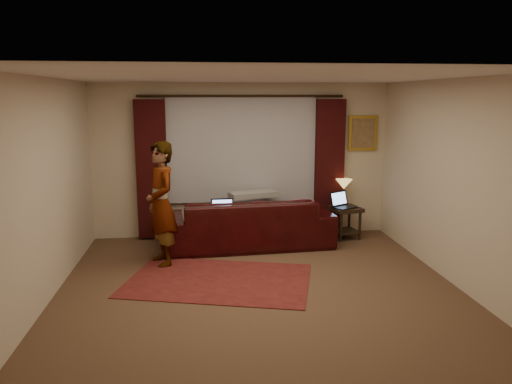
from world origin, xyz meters
TOP-DOWN VIEW (x-y plane):
  - floor at (0.00, 0.00)m, footprint 5.00×5.00m
  - ceiling at (0.00, 0.00)m, footprint 5.00×5.00m
  - wall_back at (0.00, 2.50)m, footprint 5.00×0.02m
  - wall_front at (0.00, -2.50)m, footprint 5.00×0.02m
  - wall_left at (-2.50, 0.00)m, footprint 0.02×5.00m
  - wall_right at (2.50, 0.00)m, footprint 0.02×5.00m
  - sheer_curtain at (0.00, 2.44)m, footprint 2.50×0.05m
  - drape_left at (-1.50, 2.39)m, footprint 0.50×0.14m
  - drape_right at (1.50, 2.39)m, footprint 0.50×0.14m
  - curtain_rod at (0.00, 2.39)m, footprint 0.04×0.04m
  - picture_frame at (2.10, 2.47)m, footprint 0.50×0.04m
  - sofa at (0.04, 1.81)m, footprint 2.75×1.35m
  - throw_blanket at (0.15, 2.09)m, footprint 0.83×0.51m
  - clothing_pile at (0.91, 1.77)m, footprint 0.57×0.47m
  - laptop_sofa at (-0.36, 1.61)m, footprint 0.37×0.40m
  - area_rug at (-0.49, 0.31)m, footprint 2.67×2.12m
  - end_table at (1.72, 2.07)m, footprint 0.56×0.56m
  - tiffany_lamp at (1.72, 2.22)m, footprint 0.32×0.32m
  - laptop_table at (1.68, 2.01)m, footprint 0.52×0.53m
  - person at (-1.26, 1.06)m, footprint 0.67×0.67m

SIDE VIEW (x-z plane):
  - floor at x=0.00m, z-range -0.01..0.00m
  - area_rug at x=-0.49m, z-range 0.00..0.01m
  - end_table at x=1.72m, z-range 0.00..0.54m
  - sofa at x=0.04m, z-range 0.00..1.08m
  - clothing_pile at x=0.91m, z-range 0.54..0.75m
  - laptop_sofa at x=-0.36m, z-range 0.54..0.79m
  - laptop_table at x=1.68m, z-range 0.54..0.80m
  - tiffany_lamp at x=1.72m, z-range 0.54..0.99m
  - person at x=-1.26m, z-range 0.00..1.77m
  - throw_blanket at x=0.15m, z-range 1.03..1.12m
  - drape_left at x=-1.50m, z-range 0.03..2.33m
  - drape_right at x=1.50m, z-range 0.03..2.33m
  - wall_back at x=0.00m, z-range 0.00..2.60m
  - wall_front at x=0.00m, z-range 0.00..2.60m
  - wall_left at x=-2.50m, z-range 0.00..2.60m
  - wall_right at x=2.50m, z-range 0.00..2.60m
  - sheer_curtain at x=0.00m, z-range 0.60..2.40m
  - picture_frame at x=2.10m, z-range 1.45..2.05m
  - curtain_rod at x=0.00m, z-range 0.68..4.08m
  - ceiling at x=0.00m, z-range 2.59..2.61m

